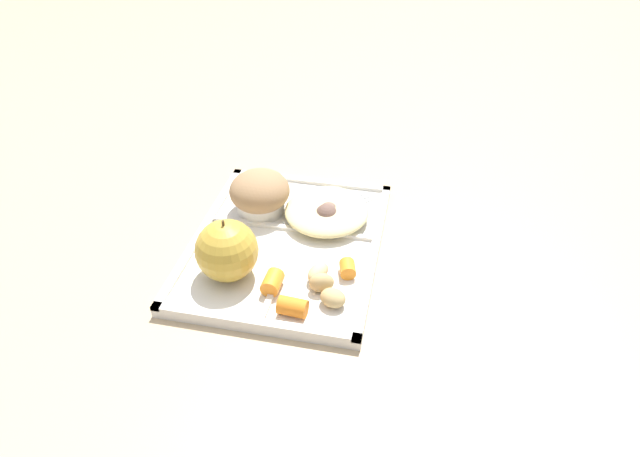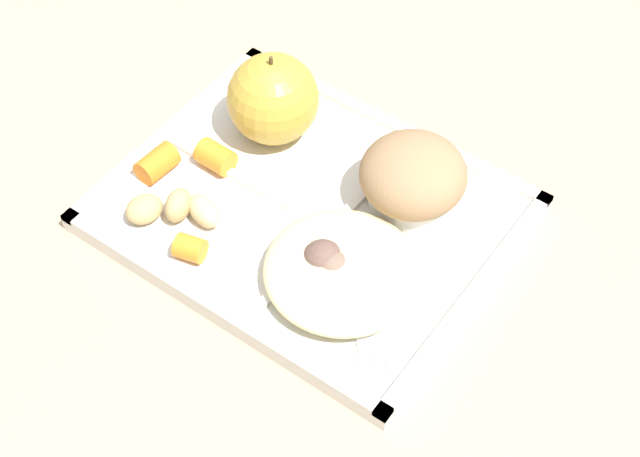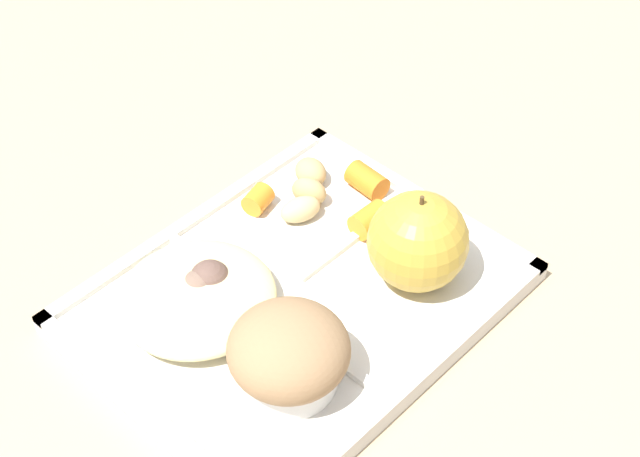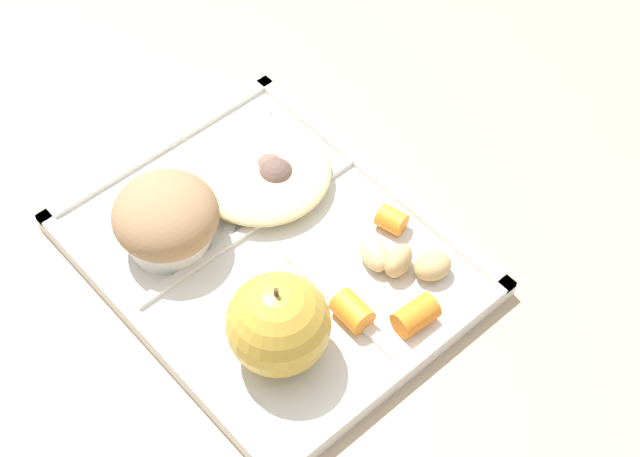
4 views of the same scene
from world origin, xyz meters
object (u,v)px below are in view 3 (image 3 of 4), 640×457
Objects in this scene: green_apple at (418,241)px; lunch_tray at (297,298)px; bran_muffin at (289,354)px; plastic_fork at (168,324)px.

lunch_tray is at bearing -35.31° from green_apple.
lunch_tray is 0.10m from bran_muffin.
lunch_tray reaches higher than plastic_fork.
lunch_tray is 2.63× the size of plastic_fork.
bran_muffin reaches higher than lunch_tray.
green_apple is at bearing 148.24° from plastic_fork.
plastic_fork is (0.10, -0.05, 0.01)m from lunch_tray.
green_apple is 0.15m from bran_muffin.
green_apple is 0.21m from plastic_fork.
bran_muffin is (0.15, -0.00, -0.01)m from green_apple.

